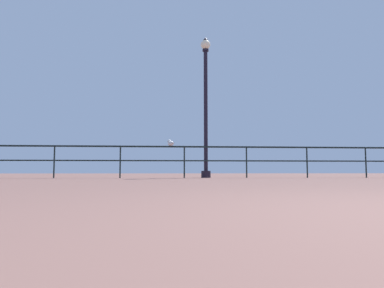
% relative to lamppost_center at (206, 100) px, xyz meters
% --- Properties ---
extents(pier_railing, '(25.70, 0.05, 1.00)m').
position_rel_lamppost_center_xyz_m(pier_railing, '(0.27, -0.28, -1.78)').
color(pier_railing, black).
rests_on(pier_railing, ground_plane).
extents(lamppost_center, '(0.32, 0.32, 4.64)m').
position_rel_lamppost_center_xyz_m(lamppost_center, '(0.00, 0.00, 0.00)').
color(lamppost_center, black).
rests_on(lamppost_center, ground_plane).
extents(seagull_on_rail, '(0.26, 0.43, 0.21)m').
position_rel_lamppost_center_xyz_m(seagull_on_rail, '(-1.14, -0.26, -1.43)').
color(seagull_on_rail, silver).
rests_on(seagull_on_rail, pier_railing).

